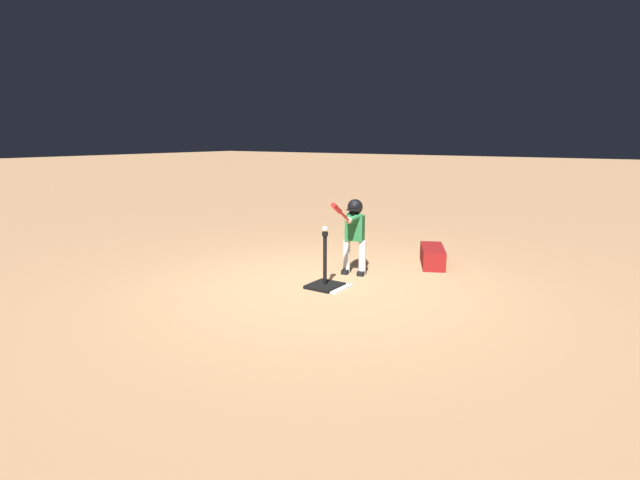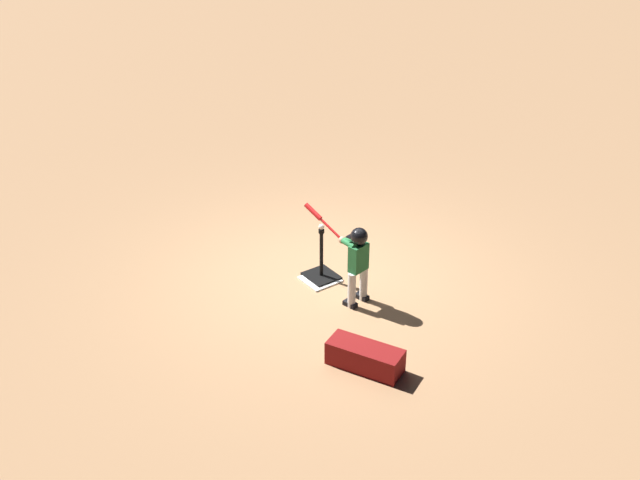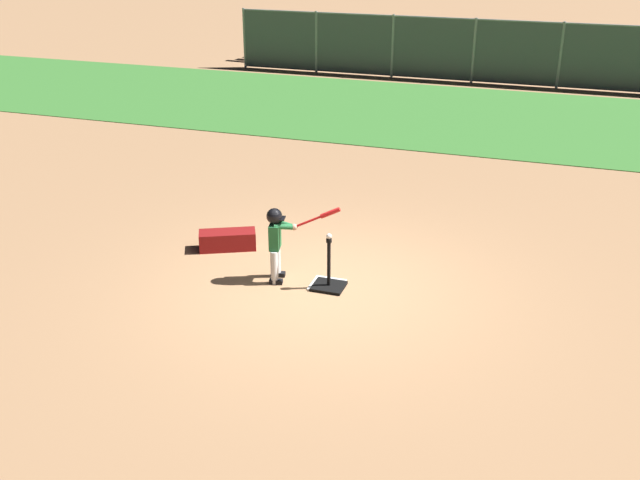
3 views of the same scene
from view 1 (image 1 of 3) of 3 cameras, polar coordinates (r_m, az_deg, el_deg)
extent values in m
plane|color=#AD7F56|center=(6.45, 0.45, -5.33)|extent=(90.00, 90.00, 0.00)
cube|color=white|center=(6.42, 1.15, -5.32)|extent=(0.44, 0.44, 0.02)
cube|color=black|center=(6.41, 0.56, -5.25)|extent=(0.43, 0.38, 0.04)
cylinder|color=black|center=(6.32, 0.57, -2.33)|extent=(0.05, 0.05, 0.63)
cylinder|color=black|center=(6.25, 0.57, 0.70)|extent=(0.08, 0.08, 0.05)
cylinder|color=silver|center=(6.95, 4.85, -2.06)|extent=(0.12, 0.12, 0.48)
cube|color=black|center=(6.99, 4.77, -3.77)|extent=(0.19, 0.13, 0.06)
cylinder|color=silver|center=(7.02, 3.06, -1.90)|extent=(0.12, 0.12, 0.48)
cube|color=black|center=(7.06, 2.99, -3.59)|extent=(0.19, 0.13, 0.06)
cube|color=#236B38|center=(6.90, 4.00, 1.38)|extent=(0.18, 0.27, 0.35)
sphere|color=tan|center=(6.86, 4.03, 3.69)|extent=(0.18, 0.18, 0.18)
sphere|color=black|center=(6.85, 4.03, 3.79)|extent=(0.21, 0.21, 0.21)
cube|color=black|center=(6.77, 3.80, 3.47)|extent=(0.14, 0.18, 0.01)
cylinder|color=#236B38|center=(6.74, 4.00, 2.52)|extent=(0.29, 0.10, 0.10)
cylinder|color=#236B38|center=(6.76, 3.35, 2.57)|extent=(0.29, 0.20, 0.10)
sphere|color=tan|center=(6.63, 3.31, 2.24)|extent=(0.09, 0.09, 0.09)
cylinder|color=red|center=(6.33, 2.48, 3.07)|extent=(0.60, 0.16, 0.31)
cylinder|color=red|center=(6.14, 1.90, 3.64)|extent=(0.28, 0.12, 0.17)
cylinder|color=black|center=(6.64, 3.36, 2.19)|extent=(0.04, 0.05, 0.05)
sphere|color=white|center=(6.24, 0.58, 1.26)|extent=(0.07, 0.07, 0.07)
cube|color=maroon|center=(7.65, 12.73, -1.81)|extent=(0.90, 0.65, 0.28)
camera|label=2|loc=(12.59, 44.19, 23.66)|focal=42.00mm
camera|label=3|loc=(12.48, -47.47, 21.12)|focal=42.00mm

